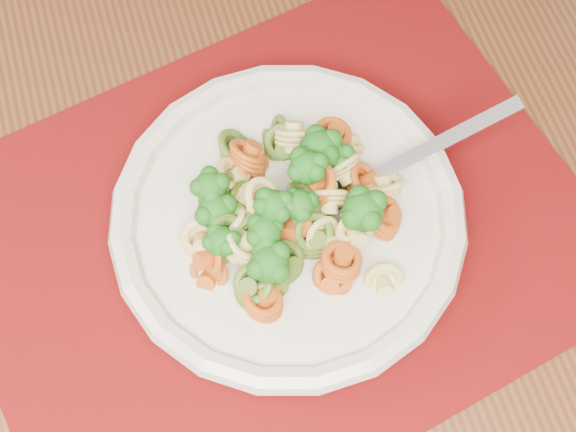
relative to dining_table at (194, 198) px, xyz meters
name	(u,v)px	position (x,y,z in m)	size (l,w,h in m)	color
dining_table	(194,198)	(0.00, 0.00, 0.00)	(1.62, 1.19, 0.72)	#553218
placemat	(276,235)	(0.03, -0.10, 0.09)	(0.46, 0.35, 0.00)	#620D04
pasta_bowl	(288,222)	(0.04, -0.11, 0.12)	(0.26, 0.26, 0.05)	beige
pasta_broccoli_heap	(288,213)	(0.04, -0.11, 0.14)	(0.22, 0.22, 0.06)	tan
fork	(346,192)	(0.08, -0.11, 0.14)	(0.19, 0.02, 0.01)	silver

